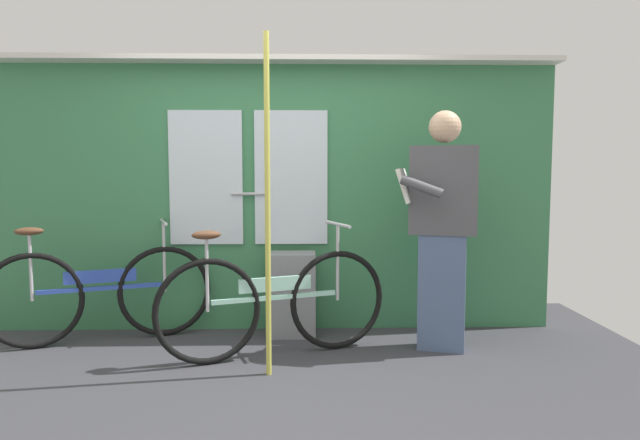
{
  "coord_description": "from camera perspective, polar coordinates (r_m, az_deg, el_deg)",
  "views": [
    {
      "loc": [
        0.27,
        -3.5,
        1.33
      ],
      "look_at": [
        0.37,
        0.52,
        0.98
      ],
      "focal_mm": 31.41,
      "sensor_mm": 36.0,
      "label": 1
    }
  ],
  "objects": [
    {
      "name": "bicycle_leaning_behind",
      "position": [
        4.69,
        -21.5,
        -6.94
      ],
      "size": [
        1.61,
        0.67,
        0.94
      ],
      "rotation": [
        0.0,
        0.0,
        0.34
      ],
      "color": "black",
      "rests_on": "ground_plane"
    },
    {
      "name": "ground_plane",
      "position": [
        3.76,
        -5.73,
        -16.07
      ],
      "size": [
        5.66,
        3.98,
        0.04
      ],
      "primitive_type": "cube",
      "color": "#38383D"
    },
    {
      "name": "trash_bin_by_wall",
      "position": [
        4.57,
        -2.89,
        -7.54
      ],
      "size": [
        0.38,
        0.28,
        0.67
      ],
      "primitive_type": "cube",
      "color": "gray",
      "rests_on": "ground_plane"
    },
    {
      "name": "passenger_reading_newspaper",
      "position": [
        4.21,
        12.31,
        -0.47
      ],
      "size": [
        0.63,
        0.57,
        1.77
      ],
      "rotation": [
        0.0,
        0.0,
        2.85
      ],
      "color": "slate",
      "rests_on": "ground_plane"
    },
    {
      "name": "bicycle_near_door",
      "position": [
        4.05,
        -4.67,
        -8.39
      ],
      "size": [
        1.62,
        0.68,
        0.95
      ],
      "rotation": [
        0.0,
        0.0,
        0.34
      ],
      "color": "black",
      "rests_on": "ground_plane"
    },
    {
      "name": "handrail_pole",
      "position": [
        3.59,
        -5.37,
        1.3
      ],
      "size": [
        0.04,
        0.04,
        2.2
      ],
      "primitive_type": "cylinder",
      "color": "#C6C14C",
      "rests_on": "ground_plane"
    },
    {
      "name": "train_door_wall",
      "position": [
        4.69,
        -4.87,
        3.04
      ],
      "size": [
        4.66,
        0.28,
        2.24
      ],
      "color": "#387A4C",
      "rests_on": "ground_plane"
    }
  ]
}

